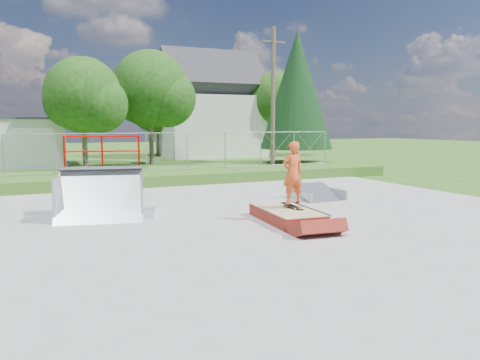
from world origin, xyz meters
The scene contains 16 objects.
ground centered at (0.00, 0.00, 0.00)m, with size 120.00×120.00×0.00m, color #285B1A.
concrete_pad centered at (0.00, 0.00, 0.02)m, with size 20.00×16.00×0.04m, color gray.
grass_berm centered at (0.00, 9.50, 0.25)m, with size 24.00×3.00×0.50m, color #285B1A.
grind_box centered at (1.44, -0.27, 0.19)m, with size 1.44×2.67×0.38m.
quarter_pipe centered at (-3.17, 2.33, 1.18)m, with size 2.35×1.99×2.35m, color #A8ACB1, non-canonical shape.
flat_bank_ramp centered at (4.37, 2.71, 0.24)m, with size 1.55×1.65×0.47m, color #A8ACB1, non-canonical shape.
skateboard centered at (1.61, -0.27, 0.43)m, with size 0.22×0.80×0.02m, color black.
skater centered at (1.61, -0.27, 1.29)m, with size 0.63×0.41×1.73m, color #E55321.
chain_link_fence centered at (0.00, 10.50, 1.40)m, with size 20.00×0.06×1.80m, color gray, non-canonical shape.
gable_house centered at (9.00, 26.00, 3.84)m, with size 8.40×6.08×8.94m.
utility_pole centered at (7.50, 12.00, 4.00)m, with size 0.24×0.24×8.00m, color brown.
tree_left_near centered at (-1.75, 17.83, 4.24)m, with size 4.76×4.48×6.65m.
tree_center centered at (2.78, 19.81, 4.85)m, with size 5.44×5.12×7.60m.
tree_right_far centered at (14.27, 23.82, 4.54)m, with size 5.10×4.80×7.12m.
tree_back_mid centered at (5.21, 27.86, 3.63)m, with size 4.08×3.84×5.70m.
conifer_tree centered at (12.00, 17.00, 5.05)m, with size 5.04×5.04×9.10m.
Camera 1 is at (-4.90, -11.32, 2.69)m, focal length 35.00 mm.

